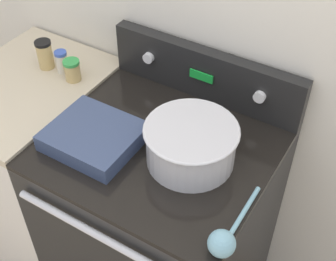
{
  "coord_description": "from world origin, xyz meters",
  "views": [
    {
      "loc": [
        0.59,
        -0.59,
        1.97
      ],
      "look_at": [
        0.02,
        0.35,
        0.96
      ],
      "focal_mm": 50.0,
      "sensor_mm": 36.0,
      "label": 1
    }
  ],
  "objects_px": {
    "spice_jar_blue_cap": "(62,62)",
    "spice_jar_green_cap": "(72,70)",
    "casserole_dish": "(94,136)",
    "ladle": "(224,241)",
    "mixing_bowl": "(191,143)",
    "spice_jar_black_cap": "(45,54)"
  },
  "relations": [
    {
      "from": "spice_jar_green_cap",
      "to": "spice_jar_black_cap",
      "type": "xyz_separation_m",
      "value": [
        -0.14,
        0.01,
        0.02
      ]
    },
    {
      "from": "spice_jar_green_cap",
      "to": "spice_jar_blue_cap",
      "type": "relative_size",
      "value": 0.92
    },
    {
      "from": "spice_jar_green_cap",
      "to": "spice_jar_blue_cap",
      "type": "xyz_separation_m",
      "value": [
        -0.07,
        0.02,
        0.0
      ]
    },
    {
      "from": "ladle",
      "to": "spice_jar_black_cap",
      "type": "xyz_separation_m",
      "value": [
        -0.95,
        0.37,
        0.04
      ]
    },
    {
      "from": "ladle",
      "to": "spice_jar_green_cap",
      "type": "bearing_deg",
      "value": 155.75
    },
    {
      "from": "casserole_dish",
      "to": "spice_jar_black_cap",
      "type": "distance_m",
      "value": 0.48
    },
    {
      "from": "casserole_dish",
      "to": "spice_jar_blue_cap",
      "type": "distance_m",
      "value": 0.42
    },
    {
      "from": "casserole_dish",
      "to": "spice_jar_green_cap",
      "type": "distance_m",
      "value": 0.35
    },
    {
      "from": "mixing_bowl",
      "to": "spice_jar_green_cap",
      "type": "relative_size",
      "value": 3.54
    },
    {
      "from": "spice_jar_blue_cap",
      "to": "spice_jar_green_cap",
      "type": "bearing_deg",
      "value": -15.51
    },
    {
      "from": "casserole_dish",
      "to": "spice_jar_blue_cap",
      "type": "height_order",
      "value": "spice_jar_blue_cap"
    },
    {
      "from": "spice_jar_blue_cap",
      "to": "ladle",
      "type": "bearing_deg",
      "value": -23.63
    },
    {
      "from": "spice_jar_blue_cap",
      "to": "casserole_dish",
      "type": "bearing_deg",
      "value": -35.53
    },
    {
      "from": "spice_jar_green_cap",
      "to": "mixing_bowl",
      "type": "bearing_deg",
      "value": -12.45
    },
    {
      "from": "spice_jar_green_cap",
      "to": "spice_jar_blue_cap",
      "type": "bearing_deg",
      "value": 164.49
    },
    {
      "from": "ladle",
      "to": "spice_jar_green_cap",
      "type": "xyz_separation_m",
      "value": [
        -0.81,
        0.36,
        0.02
      ]
    },
    {
      "from": "mixing_bowl",
      "to": "casserole_dish",
      "type": "height_order",
      "value": "mixing_bowl"
    },
    {
      "from": "casserole_dish",
      "to": "spice_jar_green_cap",
      "type": "relative_size",
      "value": 3.43
    },
    {
      "from": "mixing_bowl",
      "to": "casserole_dish",
      "type": "bearing_deg",
      "value": -162.49
    },
    {
      "from": "casserole_dish",
      "to": "spice_jar_blue_cap",
      "type": "bearing_deg",
      "value": 144.47
    },
    {
      "from": "mixing_bowl",
      "to": "spice_jar_green_cap",
      "type": "height_order",
      "value": "mixing_bowl"
    },
    {
      "from": "mixing_bowl",
      "to": "spice_jar_green_cap",
      "type": "bearing_deg",
      "value": 167.55
    }
  ]
}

